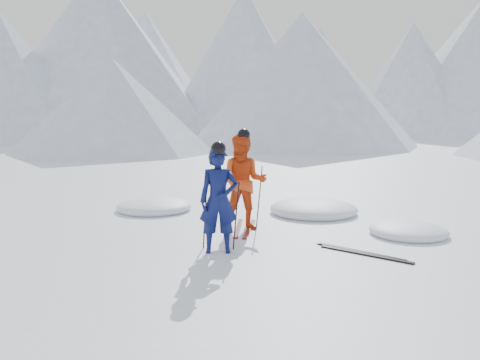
# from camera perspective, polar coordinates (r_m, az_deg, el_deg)

# --- Properties ---
(ground) EXTENTS (160.00, 160.00, 0.00)m
(ground) POSITION_cam_1_polar(r_m,az_deg,el_deg) (9.60, 11.35, -7.32)
(ground) COLOR white
(ground) RESTS_ON ground
(mountain_range) EXTENTS (106.15, 62.94, 15.53)m
(mountain_range) POSITION_cam_1_polar(r_m,az_deg,el_deg) (45.09, 21.16, 12.73)
(mountain_range) COLOR #B2BCD1
(mountain_range) RESTS_ON ground
(skier_blue) EXTENTS (0.78, 0.63, 1.85)m
(skier_blue) POSITION_cam_1_polar(r_m,az_deg,el_deg) (8.86, -2.41, -2.31)
(skier_blue) COLOR #0B1347
(skier_blue) RESTS_ON ground
(skier_red) EXTENTS (1.07, 0.89, 2.00)m
(skier_red) POSITION_cam_1_polar(r_m,az_deg,el_deg) (10.55, 0.42, -0.24)
(skier_red) COLOR #D54111
(skier_red) RESTS_ON ground
(pole_blue_left) EXTENTS (0.12, 0.09, 1.23)m
(pole_blue_left) POSITION_cam_1_polar(r_m,az_deg,el_deg) (9.15, -3.94, -3.97)
(pole_blue_left) COLOR black
(pole_blue_left) RESTS_ON ground
(pole_blue_right) EXTENTS (0.12, 0.07, 1.23)m
(pole_blue_right) POSITION_cam_1_polar(r_m,az_deg,el_deg) (9.09, -0.44, -4.02)
(pole_blue_right) COLOR black
(pole_blue_right) RESTS_ON ground
(pole_red_left) EXTENTS (0.13, 0.10, 1.33)m
(pole_red_left) POSITION_cam_1_polar(r_m,az_deg,el_deg) (10.91, -0.81, -1.75)
(pole_red_left) COLOR black
(pole_red_left) RESTS_ON ground
(pole_red_right) EXTENTS (0.13, 0.09, 1.33)m
(pole_red_right) POSITION_cam_1_polar(r_m,az_deg,el_deg) (10.68, 2.17, -1.96)
(pole_red_right) COLOR black
(pole_red_right) RESTS_ON ground
(ski_worn_left) EXTENTS (0.39, 1.69, 0.03)m
(ski_worn_left) POSITION_cam_1_polar(r_m,az_deg,el_deg) (10.76, -0.21, -5.43)
(ski_worn_left) COLOR black
(ski_worn_left) RESTS_ON ground
(ski_worn_right) EXTENTS (0.28, 1.70, 0.03)m
(ski_worn_right) POSITION_cam_1_polar(r_m,az_deg,el_deg) (10.70, 1.04, -5.50)
(ski_worn_right) COLOR black
(ski_worn_right) RESTS_ON ground
(ski_loose_a) EXTENTS (1.55, 0.85, 0.03)m
(ski_loose_a) POSITION_cam_1_polar(r_m,az_deg,el_deg) (9.27, 13.30, -7.84)
(ski_loose_a) COLOR black
(ski_loose_a) RESTS_ON ground
(ski_loose_b) EXTENTS (1.58, 0.80, 0.03)m
(ski_loose_b) POSITION_cam_1_polar(r_m,az_deg,el_deg) (9.12, 13.92, -8.11)
(ski_loose_b) COLOR black
(ski_loose_b) RESTS_ON ground
(snow_lumps) EXTENTS (7.71, 3.54, 0.47)m
(snow_lumps) POSITION_cam_1_polar(r_m,az_deg,el_deg) (12.11, 3.82, -4.02)
(snow_lumps) COLOR white
(snow_lumps) RESTS_ON ground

